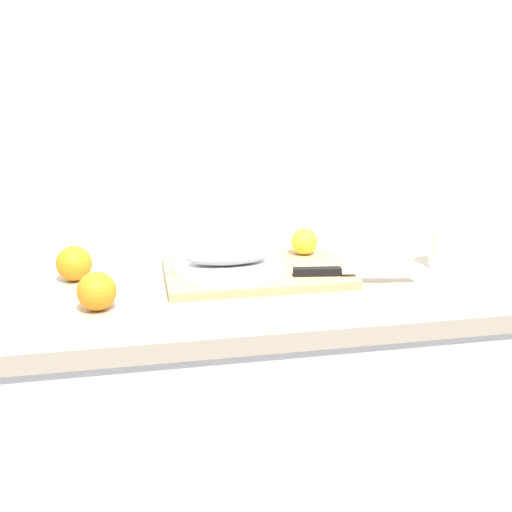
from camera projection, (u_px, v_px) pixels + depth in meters
name	position (u px, v px, depth m)	size (l,w,h in m)	color
back_wall	(202.00, 118.00, 1.62)	(3.20, 0.05, 2.50)	silver
kitchen_counter	(224.00, 454.00, 1.54)	(2.00, 0.60, 0.90)	white
cutting_board	(256.00, 272.00, 1.47)	(0.43, 0.28, 0.02)	tan
white_plate	(228.00, 267.00, 1.45)	(0.26, 0.26, 0.01)	white
fish_fillet	(228.00, 256.00, 1.44)	(0.19, 0.08, 0.04)	gray
chef_knife	(340.00, 271.00, 1.41)	(0.29, 0.07, 0.02)	silver
lemon_0	(304.00, 241.00, 1.57)	(0.07, 0.07, 0.07)	yellow
coffee_mug_0	(448.00, 246.00, 1.52)	(0.12, 0.08, 0.11)	white
orange_0	(74.00, 263.00, 1.43)	(0.08, 0.08, 0.08)	orange
orange_1	(97.00, 291.00, 1.25)	(0.08, 0.08, 0.08)	orange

